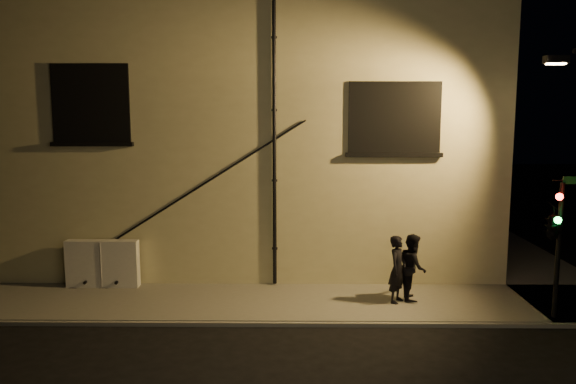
{
  "coord_description": "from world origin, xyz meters",
  "views": [
    {
      "loc": [
        -1.24,
        -13.03,
        5.08
      ],
      "look_at": [
        -1.4,
        1.8,
        3.02
      ],
      "focal_mm": 35.0,
      "sensor_mm": 36.0,
      "label": 1
    }
  ],
  "objects_px": {
    "pedestrian_a": "(398,269)",
    "traffic_signal": "(554,224)",
    "utility_cabinet": "(103,263)",
    "pedestrian_b": "(413,267)"
  },
  "relations": [
    {
      "from": "pedestrian_a",
      "to": "traffic_signal",
      "type": "distance_m",
      "value": 3.96
    },
    {
      "from": "traffic_signal",
      "to": "pedestrian_a",
      "type": "bearing_deg",
      "value": 161.0
    },
    {
      "from": "utility_cabinet",
      "to": "pedestrian_b",
      "type": "xyz_separation_m",
      "value": [
        8.74,
        -1.03,
        0.21
      ]
    },
    {
      "from": "pedestrian_a",
      "to": "traffic_signal",
      "type": "relative_size",
      "value": 0.51
    },
    {
      "from": "utility_cabinet",
      "to": "pedestrian_b",
      "type": "bearing_deg",
      "value": -6.74
    },
    {
      "from": "utility_cabinet",
      "to": "traffic_signal",
      "type": "relative_size",
      "value": 0.59
    },
    {
      "from": "utility_cabinet",
      "to": "pedestrian_b",
      "type": "height_order",
      "value": "pedestrian_b"
    },
    {
      "from": "pedestrian_a",
      "to": "traffic_signal",
      "type": "height_order",
      "value": "traffic_signal"
    },
    {
      "from": "pedestrian_a",
      "to": "pedestrian_b",
      "type": "xyz_separation_m",
      "value": [
        0.46,
        0.24,
        -0.0
      ]
    },
    {
      "from": "pedestrian_a",
      "to": "traffic_signal",
      "type": "bearing_deg",
      "value": -76.87
    }
  ]
}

